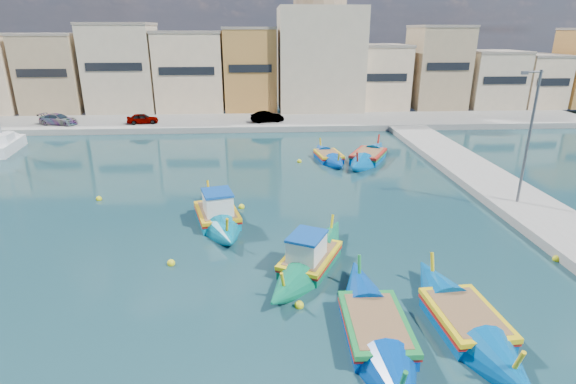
# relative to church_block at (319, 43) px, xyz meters

# --- Properties ---
(ground) EXTENTS (160.00, 160.00, 0.00)m
(ground) POSITION_rel_church_block_xyz_m (-10.00, -40.00, -8.41)
(ground) COLOR #123338
(ground) RESTS_ON ground
(north_quay) EXTENTS (80.00, 8.00, 0.60)m
(north_quay) POSITION_rel_church_block_xyz_m (-10.00, -8.00, -8.11)
(north_quay) COLOR gray
(north_quay) RESTS_ON ground
(north_townhouses) EXTENTS (83.20, 7.87, 10.19)m
(north_townhouses) POSITION_rel_church_block_xyz_m (-3.32, -0.64, -3.41)
(north_townhouses) COLOR beige
(north_townhouses) RESTS_ON ground
(church_block) EXTENTS (10.00, 10.00, 19.10)m
(church_block) POSITION_rel_church_block_xyz_m (0.00, 0.00, 0.00)
(church_block) COLOR #C0AE8F
(church_block) RESTS_ON ground
(quay_street_lamp) EXTENTS (1.18, 0.16, 8.00)m
(quay_street_lamp) POSITION_rel_church_block_xyz_m (7.44, -34.00, -4.07)
(quay_street_lamp) COLOR #595B60
(quay_street_lamp) RESTS_ON ground
(parked_cars) EXTENTS (25.83, 2.55, 1.15)m
(parked_cars) POSITION_rel_church_block_xyz_m (-19.80, -9.50, -7.24)
(parked_cars) COLOR #4C1919
(parked_cars) RESTS_ON north_quay
(luzzu_turquoise_cabin) EXTENTS (5.48, 8.34, 2.71)m
(luzzu_turquoise_cabin) POSITION_rel_church_block_xyz_m (-5.40, -40.01, -8.08)
(luzzu_turquoise_cabin) COLOR #0B764F
(luzzu_turquoise_cabin) RESTS_ON ground
(luzzu_blue_cabin) EXTENTS (4.05, 8.54, 2.94)m
(luzzu_blue_cabin) POSITION_rel_church_block_xyz_m (-9.95, -34.73, -8.05)
(luzzu_blue_cabin) COLOR #007EA2
(luzzu_blue_cabin) RESTS_ON ground
(luzzu_cyan_mid) EXTENTS (6.12, 8.91, 2.65)m
(luzzu_cyan_mid) POSITION_rel_church_block_xyz_m (1.19, -23.10, -8.13)
(luzzu_cyan_mid) COLOR #0058A2
(luzzu_cyan_mid) RESTS_ON ground
(luzzu_green) EXTENTS (2.81, 7.15, 2.19)m
(luzzu_green) POSITION_rel_church_block_xyz_m (-1.97, -22.73, -8.17)
(luzzu_green) COLOR #003EA4
(luzzu_green) RESTS_ON ground
(luzzu_blue_south) EXTENTS (2.25, 8.93, 2.56)m
(luzzu_blue_south) POSITION_rel_church_block_xyz_m (-3.68, -45.03, -8.14)
(luzzu_blue_south) COLOR #003EA8
(luzzu_blue_south) RESTS_ON ground
(luzzu_cyan_south) EXTENTS (2.56, 8.28, 2.54)m
(luzzu_cyan_south) POSITION_rel_church_block_xyz_m (-0.40, -44.78, -8.14)
(luzzu_cyan_south) COLOR #0054A0
(luzzu_cyan_south) RESTS_ON ground
(yacht_north) EXTENTS (3.41, 8.18, 10.59)m
(yacht_north) POSITION_rel_church_block_xyz_m (-30.10, -16.64, -7.99)
(yacht_north) COLOR white
(yacht_north) RESTS_ON ground
(mooring_buoys) EXTENTS (23.98, 20.21, 0.36)m
(mooring_buoys) POSITION_rel_church_block_xyz_m (-7.09, -34.94, -8.33)
(mooring_buoys) COLOR yellow
(mooring_buoys) RESTS_ON ground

